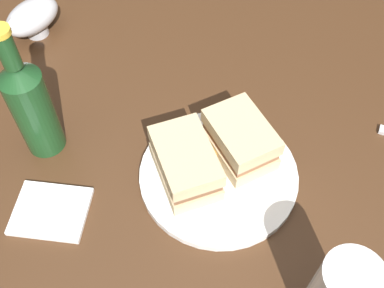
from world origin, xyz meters
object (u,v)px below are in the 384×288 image
at_px(cider_bottle, 31,105).
at_px(napkin, 51,211).
at_px(sandwich_half_left, 240,140).
at_px(gravy_boat, 32,17).
at_px(plate, 219,175).
at_px(sandwich_half_right, 185,163).

relative_size(cider_bottle, napkin, 2.22).
xyz_separation_m(sandwich_half_left, napkin, (0.25, 0.17, -0.04)).
bearing_deg(gravy_boat, plate, 151.19).
relative_size(plate, napkin, 2.27).
distance_m(plate, napkin, 0.26).
bearing_deg(gravy_boat, cider_bottle, 119.16).
distance_m(plate, sandwich_half_right, 0.07).
xyz_separation_m(sandwich_half_right, gravy_boat, (0.38, -0.25, -0.00)).
bearing_deg(cider_bottle, sandwich_half_left, -170.14).
relative_size(gravy_boat, cider_bottle, 0.57).
bearing_deg(sandwich_half_left, sandwich_half_right, 42.13).
bearing_deg(napkin, sandwich_half_right, -149.20).
distance_m(gravy_boat, cider_bottle, 0.28).
bearing_deg(sandwich_half_right, plate, -160.58).
relative_size(sandwich_half_left, gravy_boat, 1.00).
xyz_separation_m(sandwich_half_left, gravy_boat, (0.45, -0.19, -0.00)).
bearing_deg(sandwich_half_left, cider_bottle, 9.86).
bearing_deg(cider_bottle, napkin, 117.76).
distance_m(sandwich_half_right, gravy_boat, 0.45).
distance_m(sandwich_half_left, sandwich_half_right, 0.10).
distance_m(plate, cider_bottle, 0.31).
height_order(cider_bottle, napkin, cider_bottle).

